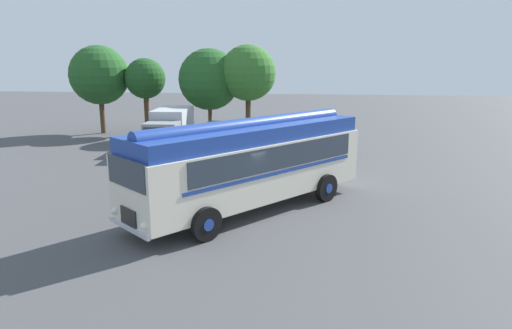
% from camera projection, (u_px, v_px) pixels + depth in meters
% --- Properties ---
extents(ground_plane, '(120.00, 120.00, 0.00)m').
position_uv_depth(ground_plane, '(235.00, 213.00, 16.91)').
color(ground_plane, '#474749').
extents(vintage_bus, '(8.28, 9.35, 3.49)m').
position_uv_depth(vintage_bus, '(251.00, 161.00, 16.87)').
color(vintage_bus, silver).
rests_on(vintage_bus, ground).
extents(car_near_left, '(2.12, 4.28, 1.66)m').
position_uv_depth(car_near_left, '(217.00, 136.00, 28.67)').
color(car_near_left, '#4C5156').
rests_on(car_near_left, ground).
extents(car_mid_left, '(2.41, 4.40, 1.66)m').
position_uv_depth(car_mid_left, '(266.00, 137.00, 28.24)').
color(car_mid_left, '#144C28').
rests_on(car_mid_left, ground).
extents(car_mid_right, '(1.96, 4.20, 1.66)m').
position_uv_depth(car_mid_right, '(309.00, 140.00, 27.38)').
color(car_mid_right, '#4C5156').
rests_on(car_mid_right, ground).
extents(box_van, '(2.68, 5.90, 2.50)m').
position_uv_depth(box_van, '(171.00, 128.00, 28.59)').
color(box_van, '#B2B7BC').
rests_on(box_van, ground).
extents(tree_far_left, '(4.41, 4.41, 6.61)m').
position_uv_depth(tree_far_left, '(100.00, 74.00, 34.27)').
color(tree_far_left, '#4C3823').
rests_on(tree_far_left, ground).
extents(tree_left_of_centre, '(2.99, 2.99, 5.67)m').
position_uv_depth(tree_left_of_centre, '(146.00, 79.00, 33.96)').
color(tree_left_of_centre, '#4C3823').
rests_on(tree_left_of_centre, ground).
extents(tree_centre, '(4.48, 4.48, 6.37)m').
position_uv_depth(tree_centre, '(210.00, 79.00, 33.32)').
color(tree_centre, '#4C3823').
rests_on(tree_centre, ground).
extents(tree_right_of_centre, '(3.98, 3.98, 6.61)m').
position_uv_depth(tree_right_of_centre, '(250.00, 74.00, 32.63)').
color(tree_right_of_centre, '#4C3823').
rests_on(tree_right_of_centre, ground).
extents(traffic_cone, '(0.36, 0.36, 0.55)m').
position_uv_depth(traffic_cone, '(143.00, 224.00, 14.98)').
color(traffic_cone, orange).
rests_on(traffic_cone, ground).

